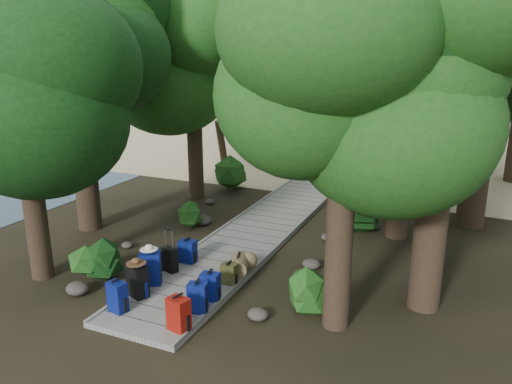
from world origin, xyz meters
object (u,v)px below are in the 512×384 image
at_px(backpack_right_c, 210,285).
at_px(kayak, 272,151).
at_px(suitcase_on_boardwalk, 170,259).
at_px(backpack_right_d, 229,273).
at_px(backpack_left_d, 188,250).
at_px(duffel_right_khaki, 239,265).
at_px(backpack_left_c, 150,266).
at_px(lone_suitcase_on_sand, 337,168).
at_px(backpack_left_b, 138,279).
at_px(sun_lounger, 419,170).
at_px(backpack_right_a, 179,312).
at_px(backpack_right_b, 198,296).
at_px(backpack_left_a, 117,295).

xyz_separation_m(backpack_right_c, kayak, (-4.37, 14.25, -0.27)).
bearing_deg(suitcase_on_boardwalk, backpack_right_d, 17.61).
xyz_separation_m(backpack_left_d, duffel_right_khaki, (1.41, -0.12, -0.08)).
bearing_deg(backpack_left_c, backpack_left_d, 57.04).
xyz_separation_m(lone_suitcase_on_sand, kayak, (-3.99, 2.90, -0.20)).
relative_size(backpack_left_b, sun_lounger, 0.46).
xyz_separation_m(backpack_left_b, duffel_right_khaki, (1.44, 1.78, -0.16)).
height_order(duffel_right_khaki, lone_suitcase_on_sand, lone_suitcase_on_sand).
relative_size(backpack_right_a, sun_lounger, 0.42).
xyz_separation_m(backpack_left_d, backpack_right_d, (1.43, -0.63, -0.05)).
bearing_deg(backpack_left_b, backpack_right_d, 62.18).
bearing_deg(duffel_right_khaki, backpack_right_c, -108.46).
xyz_separation_m(backpack_right_d, lone_suitcase_on_sand, (-0.41, 10.54, -0.00)).
relative_size(backpack_left_c, backpack_right_b, 1.22).
bearing_deg(duffel_right_khaki, backpack_left_a, -138.53).
relative_size(backpack_left_d, kayak, 0.19).
height_order(backpack_left_c, backpack_right_b, backpack_left_c).
bearing_deg(backpack_right_d, kayak, 108.09).
bearing_deg(kayak, lone_suitcase_on_sand, -37.98).
height_order(backpack_left_c, suitcase_on_boardwalk, backpack_left_c).
distance_m(lone_suitcase_on_sand, sun_lounger, 3.30).
height_order(backpack_left_a, suitcase_on_boardwalk, backpack_left_a).
bearing_deg(backpack_right_d, backpack_right_b, -90.40).
bearing_deg(backpack_left_a, suitcase_on_boardwalk, 104.33).
height_order(backpack_left_d, backpack_right_c, backpack_right_c).
bearing_deg(lone_suitcase_on_sand, backpack_right_a, -78.69).
xyz_separation_m(lone_suitcase_on_sand, sun_lounger, (3.07, 1.21, -0.08)).
bearing_deg(backpack_left_d, sun_lounger, 68.18).
relative_size(backpack_left_d, lone_suitcase_on_sand, 0.84).
bearing_deg(kayak, backpack_left_d, -78.87).
height_order(backpack_right_c, sun_lounger, backpack_right_c).
bearing_deg(backpack_left_c, backpack_left_b, -109.28).
bearing_deg(backpack_right_a, sun_lounger, 93.23).
height_order(backpack_left_a, duffel_right_khaki, backpack_left_a).
bearing_deg(kayak, backpack_right_d, -73.82).
relative_size(backpack_left_c, lone_suitcase_on_sand, 1.16).
bearing_deg(lone_suitcase_on_sand, sun_lounger, 30.88).
distance_m(kayak, sun_lounger, 7.27).
distance_m(backpack_right_a, suitcase_on_boardwalk, 2.54).
height_order(backpack_right_a, suitcase_on_boardwalk, backpack_right_a).
relative_size(backpack_left_a, backpack_right_d, 1.34).
relative_size(backpack_right_a, backpack_right_d, 1.39).
bearing_deg(backpack_right_c, backpack_right_d, 81.89).
relative_size(backpack_left_a, sun_lounger, 0.41).
bearing_deg(backpack_left_a, duffel_right_khaki, 71.81).
distance_m(backpack_left_b, backpack_right_d, 1.94).
distance_m(backpack_right_c, kayak, 14.91).
bearing_deg(lone_suitcase_on_sand, backpack_right_b, -78.61).
bearing_deg(backpack_left_c, backpack_left_a, -113.30).
xyz_separation_m(backpack_left_b, suitcase_on_boardwalk, (-0.06, 1.28, -0.10)).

